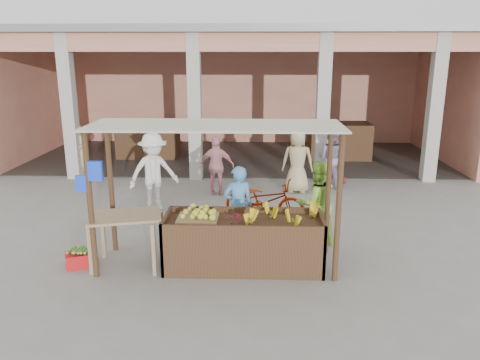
{
  "coord_description": "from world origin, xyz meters",
  "views": [
    {
      "loc": [
        0.7,
        -7.2,
        3.47
      ],
      "look_at": [
        0.4,
        1.2,
        1.18
      ],
      "focal_mm": 35.0,
      "sensor_mm": 36.0,
      "label": 1
    }
  ],
  "objects_px": {
    "vendor_blue": "(238,204)",
    "red_crate": "(80,259)",
    "fruit_stall": "(244,244)",
    "vendor_green": "(317,201)",
    "motorcycle": "(265,199)",
    "side_table": "(126,223)"
  },
  "relations": [
    {
      "from": "vendor_blue",
      "to": "motorcycle",
      "type": "distance_m",
      "value": 1.43
    },
    {
      "from": "vendor_green",
      "to": "motorcycle",
      "type": "distance_m",
      "value": 1.56
    },
    {
      "from": "vendor_blue",
      "to": "motorcycle",
      "type": "height_order",
      "value": "vendor_blue"
    },
    {
      "from": "fruit_stall",
      "to": "vendor_green",
      "type": "xyz_separation_m",
      "value": [
        1.31,
        1.01,
        0.44
      ]
    },
    {
      "from": "vendor_blue",
      "to": "vendor_green",
      "type": "xyz_separation_m",
      "value": [
        1.44,
        0.09,
        0.03
      ]
    },
    {
      "from": "red_crate",
      "to": "vendor_green",
      "type": "xyz_separation_m",
      "value": [
        4.06,
        1.08,
        0.72
      ]
    },
    {
      "from": "fruit_stall",
      "to": "vendor_green",
      "type": "height_order",
      "value": "vendor_green"
    },
    {
      "from": "side_table",
      "to": "motorcycle",
      "type": "distance_m",
      "value": 3.26
    },
    {
      "from": "red_crate",
      "to": "vendor_green",
      "type": "relative_size",
      "value": 0.27
    },
    {
      "from": "fruit_stall",
      "to": "vendor_blue",
      "type": "bearing_deg",
      "value": 97.71
    },
    {
      "from": "side_table",
      "to": "vendor_blue",
      "type": "bearing_deg",
      "value": 14.03
    },
    {
      "from": "side_table",
      "to": "vendor_green",
      "type": "distance_m",
      "value": 3.41
    },
    {
      "from": "red_crate",
      "to": "vendor_green",
      "type": "distance_m",
      "value": 4.26
    },
    {
      "from": "motorcycle",
      "to": "vendor_green",
      "type": "bearing_deg",
      "value": -124.9
    },
    {
      "from": "vendor_blue",
      "to": "red_crate",
      "type": "bearing_deg",
      "value": 6.02
    },
    {
      "from": "side_table",
      "to": "vendor_green",
      "type": "bearing_deg",
      "value": 3.82
    },
    {
      "from": "fruit_stall",
      "to": "vendor_blue",
      "type": "xyz_separation_m",
      "value": [
        -0.12,
        0.92,
        0.41
      ]
    },
    {
      "from": "red_crate",
      "to": "vendor_green",
      "type": "bearing_deg",
      "value": -9.95
    },
    {
      "from": "red_crate",
      "to": "motorcycle",
      "type": "distance_m",
      "value": 3.9
    },
    {
      "from": "side_table",
      "to": "motorcycle",
      "type": "relative_size",
      "value": 0.69
    },
    {
      "from": "side_table",
      "to": "vendor_green",
      "type": "xyz_separation_m",
      "value": [
        3.25,
        1.06,
        0.07
      ]
    },
    {
      "from": "vendor_blue",
      "to": "vendor_green",
      "type": "distance_m",
      "value": 1.44
    }
  ]
}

